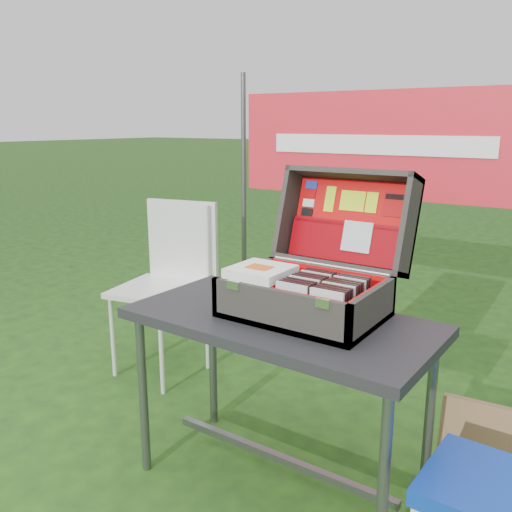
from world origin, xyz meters
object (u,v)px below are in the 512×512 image
Objects in this scene: table at (279,404)px; cardboard_box at (484,449)px; suitcase at (313,247)px; chair at (159,291)px.

table reaches higher than cardboard_box.
suitcase is at bearing -157.08° from cardboard_box.
table is 0.82m from cardboard_box.
chair is (-1.17, 0.36, -0.47)m from suitcase.
chair reaches higher than table.
chair is (-1.10, 0.48, 0.13)m from table.
suitcase is 1.56× the size of cardboard_box.
suitcase is (0.07, 0.12, 0.61)m from table.
cardboard_box is at bearing 27.18° from suitcase.
suitcase reaches higher than cardboard_box.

